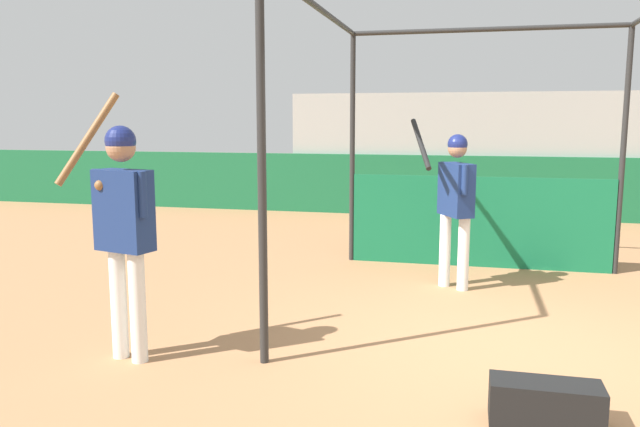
% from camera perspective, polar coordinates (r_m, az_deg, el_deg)
% --- Properties ---
extents(ground_plane, '(60.00, 60.00, 0.00)m').
position_cam_1_polar(ground_plane, '(5.65, 17.22, -11.93)').
color(ground_plane, '#A8754C').
extents(outfield_wall, '(24.00, 0.12, 1.23)m').
position_cam_1_polar(outfield_wall, '(12.84, 15.23, 2.34)').
color(outfield_wall, '#196038').
rests_on(outfield_wall, ground).
extents(bleacher_section, '(8.15, 2.40, 2.51)m').
position_cam_1_polar(bleacher_section, '(14.05, 15.19, 5.46)').
color(bleacher_section, '#9E9E99').
rests_on(bleacher_section, ground).
extents(batting_cage, '(3.49, 3.91, 3.11)m').
position_cam_1_polar(batting_cage, '(7.66, 14.56, 3.76)').
color(batting_cage, '#282828').
rests_on(batting_cage, ground).
extents(player_batter, '(0.79, 0.77, 1.96)m').
position_cam_1_polar(player_batter, '(7.29, 12.22, 1.63)').
color(player_batter, white).
rests_on(player_batter, ground).
extents(player_waiting, '(0.82, 0.49, 2.16)m').
position_cam_1_polar(player_waiting, '(5.18, -17.56, -0.42)').
color(player_waiting, white).
rests_on(player_waiting, ground).
extents(equipment_bag, '(0.70, 0.28, 0.28)m').
position_cam_1_polar(equipment_bag, '(4.43, 19.91, -15.99)').
color(equipment_bag, black).
rests_on(equipment_bag, ground).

